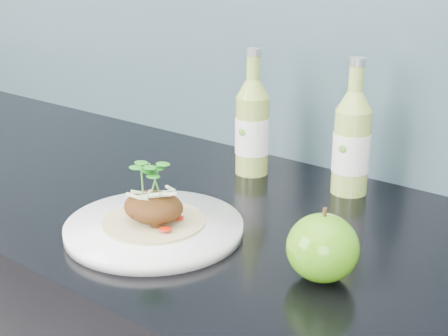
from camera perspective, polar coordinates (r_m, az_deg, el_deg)
The scene contains 5 objects.
dinner_plate at distance 0.90m, azimuth -6.39°, elevation -5.46°, with size 0.33×0.33×0.02m.
pork_taco at distance 0.89m, azimuth -6.48°, elevation -3.34°, with size 0.15×0.15×0.10m.
green_apple at distance 0.77m, azimuth 9.01°, elevation -7.21°, with size 0.11×0.11×0.09m.
cider_bottle_left at distance 1.11m, azimuth 2.61°, elevation 3.74°, with size 0.07×0.07×0.23m.
cider_bottle_right at distance 1.04m, azimuth 11.59°, elevation 2.24°, with size 0.06×0.06×0.23m.
Camera 1 is at (0.49, 1.00, 1.28)m, focal length 50.00 mm.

